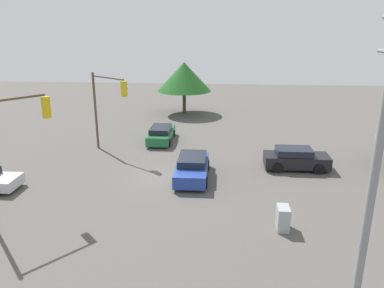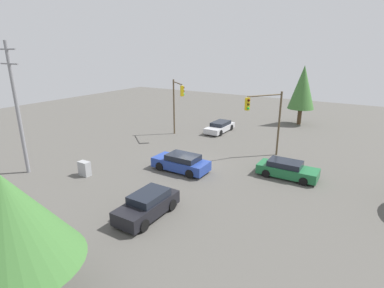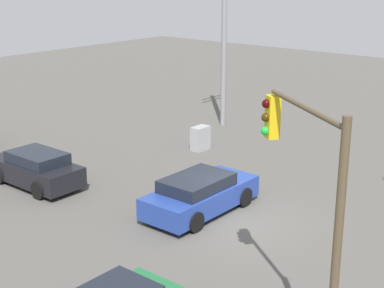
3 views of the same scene
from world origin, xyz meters
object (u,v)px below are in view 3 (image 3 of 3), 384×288
sedan_blue (200,194)px  traffic_signal_main (306,183)px  electrical_cabinet (200,138)px  sedan_dark (36,169)px

sedan_blue → traffic_signal_main: size_ratio=0.78×
electrical_cabinet → sedan_blue: bearing=38.9°
sedan_dark → electrical_cabinet: 8.22m
traffic_signal_main → sedan_blue: bearing=0.8°
sedan_blue → traffic_signal_main: (4.59, 6.60, 3.34)m
sedan_dark → electrical_cabinet: (-7.97, 2.02, -0.13)m
electrical_cabinet → traffic_signal_main: bearing=47.3°
sedan_blue → traffic_signal_main: bearing=-34.8°
sedan_dark → electrical_cabinet: bearing=-14.2°
sedan_blue → electrical_cabinet: 7.52m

